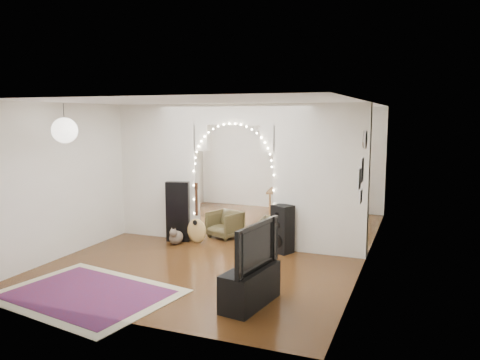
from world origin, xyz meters
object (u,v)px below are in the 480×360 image
(acoustic_guitar, at_px, (197,221))
(floor_speaker, at_px, (282,229))
(media_console, at_px, (250,286))
(dining_chair_left, at_px, (225,224))
(dining_chair_right, at_px, (275,230))
(dining_table, at_px, (294,193))
(bookcase, at_px, (309,184))

(acoustic_guitar, distance_m, floor_speaker, 1.74)
(floor_speaker, xyz_separation_m, media_console, (0.28, -2.44, -0.19))
(dining_chair_left, distance_m, dining_chair_right, 1.06)
(dining_chair_right, bearing_deg, dining_table, 88.29)
(dining_table, bearing_deg, bookcase, 78.60)
(bookcase, bearing_deg, dining_table, -85.32)
(acoustic_guitar, bearing_deg, floor_speaker, 15.29)
(dining_chair_left, relative_size, dining_chair_right, 1.09)
(dining_chair_left, height_order, dining_chair_right, dining_chair_left)
(floor_speaker, height_order, dining_chair_left, floor_speaker)
(bookcase, bearing_deg, media_console, -77.07)
(media_console, height_order, dining_chair_right, same)
(floor_speaker, bearing_deg, dining_table, 124.69)
(dining_chair_left, bearing_deg, media_console, -40.26)
(media_console, xyz_separation_m, dining_table, (-0.72, 4.89, 0.43))
(floor_speaker, height_order, media_console, floor_speaker)
(acoustic_guitar, distance_m, dining_chair_left, 0.71)
(dining_table, bearing_deg, dining_chair_left, -126.67)
(acoustic_guitar, xyz_separation_m, dining_chair_right, (1.40, 0.60, -0.19))
(floor_speaker, xyz_separation_m, dining_chair_left, (-1.40, 0.60, -0.16))
(media_console, height_order, dining_chair_left, dining_chair_left)
(acoustic_guitar, xyz_separation_m, floor_speaker, (1.74, -0.00, -0.00))
(dining_table, relative_size, dining_chair_right, 2.39)
(bookcase, xyz_separation_m, dining_chair_left, (-1.01, -3.15, -0.46))
(acoustic_guitar, bearing_deg, media_console, -35.08)
(acoustic_guitar, bearing_deg, dining_chair_right, 38.55)
(media_console, bearing_deg, bookcase, 105.20)
(floor_speaker, distance_m, dining_chair_left, 1.53)
(floor_speaker, bearing_deg, media_console, -58.97)
(bookcase, bearing_deg, dining_chair_left, -100.95)
(acoustic_guitar, relative_size, dining_chair_right, 1.84)
(dining_chair_left, bearing_deg, dining_chair_right, 20.88)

